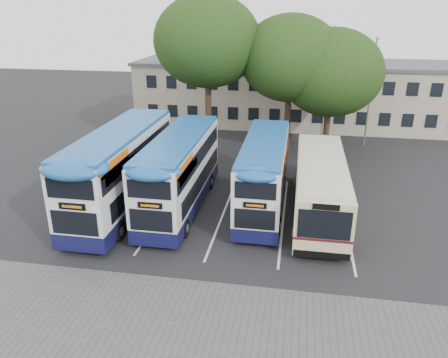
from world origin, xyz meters
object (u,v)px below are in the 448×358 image
bus_single (320,183)px  tree_left (207,41)px  bus_dd_left (121,167)px  lamp_post (371,87)px  bus_dd_right (264,171)px  tree_mid (291,58)px  bus_dd_mid (180,169)px  tree_right (331,73)px

bus_single → tree_left: bearing=129.4°
bus_dd_left → bus_single: (11.47, 1.30, -0.77)m
lamp_post → bus_dd_right: size_ratio=0.90×
tree_mid → lamp_post: bearing=23.4°
lamp_post → bus_dd_right: 15.97m
tree_left → tree_mid: bearing=4.6°
lamp_post → bus_dd_right: (-7.55, -13.79, -2.78)m
bus_dd_right → bus_dd_left: bearing=-169.2°
lamp_post → bus_single: size_ratio=0.82×
bus_dd_mid → bus_single: size_ratio=0.97×
tree_right → tree_left: bearing=-175.9°
bus_dd_left → bus_dd_right: bus_dd_left is taller
lamp_post → bus_dd_mid: bearing=-130.3°
lamp_post → bus_dd_left: size_ratio=0.79×
tree_left → tree_mid: tree_left is taller
bus_dd_mid → bus_dd_right: (4.86, 0.87, -0.14)m
lamp_post → tree_right: 4.64m
tree_left → bus_dd_left: 13.72m
tree_left → bus_dd_mid: (0.63, -11.27, -6.33)m
bus_dd_left → bus_dd_right: size_ratio=1.14×
tree_right → bus_dd_right: bearing=-110.2°
bus_single → bus_dd_right: bearing=175.3°
tree_mid → bus_dd_left: bearing=-126.1°
lamp_post → bus_single: lamp_post is taller
lamp_post → bus_dd_left: (-15.76, -15.36, -2.45)m
tree_left → bus_dd_left: size_ratio=1.07×
tree_left → tree_right: tree_left is taller
tree_mid → tree_right: tree_mid is taller
tree_right → bus_single: bearing=-94.1°
bus_dd_mid → bus_single: bus_dd_mid is taller
lamp_post → bus_dd_left: bearing=-135.7°
lamp_post → tree_mid: (-6.64, -2.87, 2.48)m
lamp_post → tree_left: tree_left is taller
tree_left → bus_dd_right: tree_left is taller
lamp_post → bus_single: (-4.29, -14.06, -3.22)m
tree_mid → bus_dd_right: size_ratio=1.09×
tree_left → tree_right: (9.58, 0.69, -2.23)m
tree_right → tree_mid: bearing=-176.9°
bus_dd_left → bus_dd_mid: (3.34, 0.70, -0.19)m
tree_left → tree_mid: size_ratio=1.13×
lamp_post → tree_right: tree_right is taller
bus_dd_mid → tree_left: bearing=93.2°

